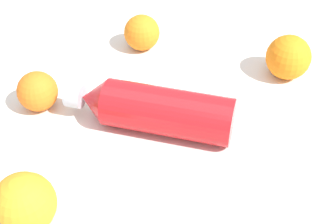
{
  "coord_description": "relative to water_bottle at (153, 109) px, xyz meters",
  "views": [
    {
      "loc": [
        0.38,
        -0.31,
        0.52
      ],
      "look_at": [
        -0.03,
        0.04,
        0.04
      ],
      "focal_mm": 49.22,
      "sensor_mm": 36.0,
      "label": 1
    }
  ],
  "objects": [
    {
      "name": "ground_plane",
      "position": [
        0.05,
        -0.03,
        -0.04
      ],
      "size": [
        2.4,
        2.4,
        0.0
      ],
      "primitive_type": "plane",
      "color": "silver"
    },
    {
      "name": "water_bottle",
      "position": [
        0.0,
        0.0,
        0.0
      ],
      "size": [
        0.26,
        0.2,
        0.08
      ],
      "rotation": [
        0.0,
        0.0,
        3.75
      ],
      "color": "red",
      "rests_on": "ground_plane"
    },
    {
      "name": "orange_0",
      "position": [
        0.05,
        0.28,
        0.0
      ],
      "size": [
        0.08,
        0.08,
        0.08
      ],
      "primitive_type": "sphere",
      "color": "orange",
      "rests_on": "ground_plane"
    },
    {
      "name": "orange_1",
      "position": [
        -0.2,
        0.13,
        -0.0
      ],
      "size": [
        0.07,
        0.07,
        0.07
      ],
      "primitive_type": "sphere",
      "color": "orange",
      "rests_on": "ground_plane"
    },
    {
      "name": "orange_2",
      "position": [
        0.04,
        -0.24,
        0.0
      ],
      "size": [
        0.08,
        0.08,
        0.08
      ],
      "primitive_type": "sphere",
      "color": "orange",
      "rests_on": "ground_plane"
    },
    {
      "name": "orange_3",
      "position": [
        -0.17,
        -0.11,
        -0.0
      ],
      "size": [
        0.07,
        0.07,
        0.07
      ],
      "primitive_type": "sphere",
      "color": "orange",
      "rests_on": "ground_plane"
    }
  ]
}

